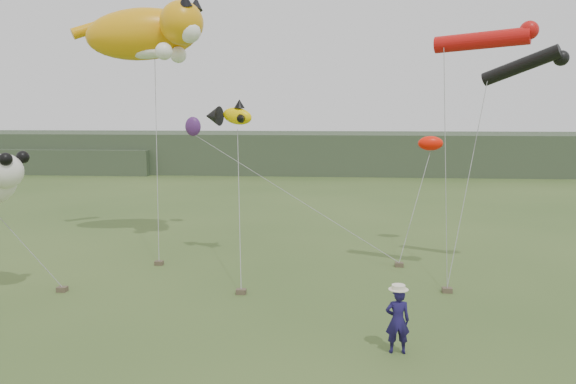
# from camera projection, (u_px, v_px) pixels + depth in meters

# --- Properties ---
(ground) EXTENTS (120.00, 120.00, 0.00)m
(ground) POSITION_uv_depth(u_px,v_px,m) (306.00, 340.00, 15.45)
(ground) COLOR #385123
(ground) RESTS_ON ground
(headland) EXTENTS (90.00, 13.00, 4.00)m
(headland) POSITION_uv_depth(u_px,v_px,m) (299.00, 153.00, 59.51)
(headland) COLOR #2D3D28
(headland) RESTS_ON ground
(festival_attendant) EXTENTS (0.66, 0.45, 1.74)m
(festival_attendant) POSITION_uv_depth(u_px,v_px,m) (398.00, 321.00, 14.50)
(festival_attendant) COLOR #191347
(festival_attendant) RESTS_ON ground
(sandbag_anchors) EXTENTS (13.72, 4.48, 0.17)m
(sandbag_anchors) POSITION_uv_depth(u_px,v_px,m) (262.00, 279.00, 20.81)
(sandbag_anchors) COLOR brown
(sandbag_anchors) RESTS_ON ground
(cat_kite) EXTENTS (6.73, 3.80, 2.91)m
(cat_kite) POSITION_uv_depth(u_px,v_px,m) (151.00, 33.00, 25.08)
(cat_kite) COLOR orange
(cat_kite) RESTS_ON ground
(fish_kite) EXTENTS (2.20, 1.44, 1.10)m
(fish_kite) POSITION_uv_depth(u_px,v_px,m) (228.00, 115.00, 22.73)
(fish_kite) COLOR #FCD000
(fish_kite) RESTS_ON ground
(tube_kites) EXTENTS (4.91, 3.44, 1.99)m
(tube_kites) POSITION_uv_depth(u_px,v_px,m) (506.00, 50.00, 19.56)
(tube_kites) COLOR black
(tube_kites) RESTS_ON ground
(misc_kites) EXTENTS (12.63, 3.42, 1.48)m
(misc_kites) POSITION_uv_depth(u_px,v_px,m) (308.00, 135.00, 27.12)
(misc_kites) COLOR #FE1604
(misc_kites) RESTS_ON ground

